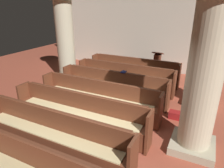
# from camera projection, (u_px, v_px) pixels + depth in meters

# --- Properties ---
(ground_plane) EXTENTS (19.20, 19.20, 0.00)m
(ground_plane) POSITION_uv_depth(u_px,v_px,m) (98.00, 138.00, 4.94)
(ground_plane) COLOR #9E4733
(back_wall) EXTENTS (10.00, 0.16, 4.50)m
(back_wall) POSITION_uv_depth(u_px,v_px,m) (163.00, 23.00, 9.19)
(back_wall) COLOR beige
(back_wall) RESTS_ON ground
(pew_row_0) EXTENTS (3.78, 0.47, 0.95)m
(pew_row_0) POSITION_uv_depth(u_px,v_px,m) (134.00, 69.00, 8.48)
(pew_row_0) COLOR brown
(pew_row_0) RESTS_ON ground
(pew_row_1) EXTENTS (3.78, 0.46, 0.95)m
(pew_row_1) POSITION_uv_depth(u_px,v_px,m) (124.00, 76.00, 7.64)
(pew_row_1) COLOR brown
(pew_row_1) RESTS_ON ground
(pew_row_2) EXTENTS (3.78, 0.46, 0.95)m
(pew_row_2) POSITION_uv_depth(u_px,v_px,m) (113.00, 85.00, 6.80)
(pew_row_2) COLOR brown
(pew_row_2) RESTS_ON ground
(pew_row_3) EXTENTS (3.78, 0.47, 0.95)m
(pew_row_3) POSITION_uv_depth(u_px,v_px,m) (98.00, 96.00, 5.96)
(pew_row_3) COLOR brown
(pew_row_3) RESTS_ON ground
(pew_row_4) EXTENTS (3.78, 0.46, 0.95)m
(pew_row_4) POSITION_uv_depth(u_px,v_px,m) (78.00, 111.00, 5.12)
(pew_row_4) COLOR brown
(pew_row_4) RESTS_ON ground
(pew_row_5) EXTENTS (3.78, 0.46, 0.95)m
(pew_row_5) POSITION_uv_depth(u_px,v_px,m) (51.00, 133.00, 4.28)
(pew_row_5) COLOR brown
(pew_row_5) RESTS_ON ground
(pew_row_6) EXTENTS (3.78, 0.47, 0.95)m
(pew_row_6) POSITION_uv_depth(u_px,v_px,m) (10.00, 164.00, 3.44)
(pew_row_6) COLOR brown
(pew_row_6) RESTS_ON ground
(pillar_aisle_side) EXTENTS (1.05, 1.05, 3.51)m
(pillar_aisle_side) POSITION_uv_depth(u_px,v_px,m) (210.00, 48.00, 6.03)
(pillar_aisle_side) COLOR tan
(pillar_aisle_side) RESTS_ON ground
(pillar_far_side) EXTENTS (1.05, 1.05, 3.51)m
(pillar_far_side) POSITION_uv_depth(u_px,v_px,m) (65.00, 36.00, 8.28)
(pillar_far_side) COLOR tan
(pillar_far_side) RESTS_ON ground
(pillar_aisle_rear) EXTENTS (1.01, 1.01, 3.51)m
(pillar_aisle_rear) POSITION_uv_depth(u_px,v_px,m) (205.00, 72.00, 3.91)
(pillar_aisle_rear) COLOR tan
(pillar_aisle_rear) RESTS_ON ground
(lectern) EXTENTS (0.48, 0.45, 1.08)m
(lectern) POSITION_uv_depth(u_px,v_px,m) (157.00, 65.00, 9.23)
(lectern) COLOR #411E13
(lectern) RESTS_ON ground
(hymn_book) EXTENTS (0.15, 0.20, 0.03)m
(hymn_book) POSITION_uv_depth(u_px,v_px,m) (124.00, 72.00, 6.67)
(hymn_book) COLOR navy
(hymn_book) RESTS_ON pew_row_2
(kneeler_box_red) EXTENTS (0.34, 0.25, 0.20)m
(kneeler_box_red) POSITION_uv_depth(u_px,v_px,m) (175.00, 115.00, 5.76)
(kneeler_box_red) COLOR maroon
(kneeler_box_red) RESTS_ON ground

